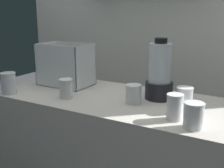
{
  "coord_description": "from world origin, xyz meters",
  "views": [
    {
      "loc": [
        0.82,
        -1.42,
        1.41
      ],
      "look_at": [
        0.0,
        0.0,
        0.98
      ],
      "focal_mm": 45.76,
      "sensor_mm": 36.0,
      "label": 1
    }
  ],
  "objects_px": {
    "juice_cup_carrot_far_right": "(184,101)",
    "juice_cup_beet_middle": "(133,95)",
    "juice_cup_beet_far_left": "(9,84)",
    "carrot_display_bin": "(66,72)",
    "juice_cup_mango_left": "(66,90)",
    "juice_cup_pomegranate_right": "(175,109)",
    "juice_cup_mango_rightmost": "(193,117)",
    "blender_pitcher": "(160,74)"
  },
  "relations": [
    {
      "from": "juice_cup_carrot_far_right",
      "to": "juice_cup_beet_middle",
      "type": "bearing_deg",
      "value": -177.15
    },
    {
      "from": "juice_cup_carrot_far_right",
      "to": "juice_cup_beet_far_left",
      "type": "bearing_deg",
      "value": -167.75
    },
    {
      "from": "carrot_display_bin",
      "to": "juice_cup_mango_left",
      "type": "height_order",
      "value": "carrot_display_bin"
    },
    {
      "from": "carrot_display_bin",
      "to": "juice_cup_pomegranate_right",
      "type": "distance_m",
      "value": 0.9
    },
    {
      "from": "juice_cup_mango_left",
      "to": "juice_cup_pomegranate_right",
      "type": "bearing_deg",
      "value": -1.81
    },
    {
      "from": "juice_cup_carrot_far_right",
      "to": "juice_cup_mango_left",
      "type": "bearing_deg",
      "value": -169.97
    },
    {
      "from": "juice_cup_beet_middle",
      "to": "juice_cup_pomegranate_right",
      "type": "distance_m",
      "value": 0.3
    },
    {
      "from": "juice_cup_beet_far_left",
      "to": "juice_cup_mango_rightmost",
      "type": "distance_m",
      "value": 1.14
    },
    {
      "from": "blender_pitcher",
      "to": "juice_cup_carrot_far_right",
      "type": "distance_m",
      "value": 0.25
    },
    {
      "from": "juice_cup_beet_far_left",
      "to": "juice_cup_carrot_far_right",
      "type": "relative_size",
      "value": 1.04
    },
    {
      "from": "juice_cup_pomegranate_right",
      "to": "juice_cup_mango_left",
      "type": "bearing_deg",
      "value": 178.19
    },
    {
      "from": "juice_cup_mango_left",
      "to": "blender_pitcher",
      "type": "bearing_deg",
      "value": 27.9
    },
    {
      "from": "carrot_display_bin",
      "to": "juice_cup_beet_far_left",
      "type": "bearing_deg",
      "value": -116.38
    },
    {
      "from": "carrot_display_bin",
      "to": "juice_cup_beet_far_left",
      "type": "relative_size",
      "value": 2.63
    },
    {
      "from": "blender_pitcher",
      "to": "juice_cup_carrot_far_right",
      "type": "xyz_separation_m",
      "value": [
        0.19,
        -0.14,
        -0.09
      ]
    },
    {
      "from": "juice_cup_beet_far_left",
      "to": "juice_cup_pomegranate_right",
      "type": "height_order",
      "value": "juice_cup_beet_far_left"
    },
    {
      "from": "carrot_display_bin",
      "to": "juice_cup_beet_far_left",
      "type": "height_order",
      "value": "carrot_display_bin"
    },
    {
      "from": "carrot_display_bin",
      "to": "juice_cup_carrot_far_right",
      "type": "relative_size",
      "value": 2.73
    },
    {
      "from": "juice_cup_mango_left",
      "to": "juice_cup_carrot_far_right",
      "type": "relative_size",
      "value": 0.9
    },
    {
      "from": "carrot_display_bin",
      "to": "juice_cup_pomegranate_right",
      "type": "xyz_separation_m",
      "value": [
        0.86,
        -0.26,
        -0.04
      ]
    },
    {
      "from": "juice_cup_mango_left",
      "to": "juice_cup_mango_rightmost",
      "type": "bearing_deg",
      "value": -5.93
    },
    {
      "from": "blender_pitcher",
      "to": "juice_cup_carrot_far_right",
      "type": "bearing_deg",
      "value": -35.82
    },
    {
      "from": "blender_pitcher",
      "to": "juice_cup_beet_middle",
      "type": "distance_m",
      "value": 0.2
    },
    {
      "from": "juice_cup_pomegranate_right",
      "to": "juice_cup_mango_rightmost",
      "type": "relative_size",
      "value": 1.06
    },
    {
      "from": "juice_cup_pomegranate_right",
      "to": "juice_cup_carrot_far_right",
      "type": "bearing_deg",
      "value": 87.73
    },
    {
      "from": "carrot_display_bin",
      "to": "blender_pitcher",
      "type": "xyz_separation_m",
      "value": [
        0.68,
        0.02,
        0.06
      ]
    },
    {
      "from": "juice_cup_beet_far_left",
      "to": "juice_cup_carrot_far_right",
      "type": "height_order",
      "value": "juice_cup_beet_far_left"
    },
    {
      "from": "juice_cup_beet_middle",
      "to": "juice_cup_mango_rightmost",
      "type": "xyz_separation_m",
      "value": [
        0.38,
        -0.19,
        0.0
      ]
    },
    {
      "from": "blender_pitcher",
      "to": "juice_cup_mango_rightmost",
      "type": "relative_size",
      "value": 3.0
    },
    {
      "from": "carrot_display_bin",
      "to": "juice_cup_pomegranate_right",
      "type": "height_order",
      "value": "carrot_display_bin"
    },
    {
      "from": "juice_cup_mango_left",
      "to": "juice_cup_beet_middle",
      "type": "relative_size",
      "value": 1.06
    },
    {
      "from": "juice_cup_mango_rightmost",
      "to": "blender_pitcher",
      "type": "bearing_deg",
      "value": 130.58
    },
    {
      "from": "juice_cup_carrot_far_right",
      "to": "carrot_display_bin",
      "type": "bearing_deg",
      "value": 172.06
    },
    {
      "from": "juice_cup_mango_rightmost",
      "to": "juice_cup_mango_left",
      "type": "bearing_deg",
      "value": 174.07
    },
    {
      "from": "carrot_display_bin",
      "to": "juice_cup_mango_left",
      "type": "xyz_separation_m",
      "value": [
        0.19,
        -0.24,
        -0.04
      ]
    },
    {
      "from": "juice_cup_mango_left",
      "to": "carrot_display_bin",
      "type": "bearing_deg",
      "value": 129.07
    },
    {
      "from": "juice_cup_pomegranate_right",
      "to": "juice_cup_carrot_far_right",
      "type": "height_order",
      "value": "juice_cup_carrot_far_right"
    },
    {
      "from": "juice_cup_beet_far_left",
      "to": "juice_cup_beet_middle",
      "type": "distance_m",
      "value": 0.79
    },
    {
      "from": "juice_cup_mango_left",
      "to": "juice_cup_beet_far_left",
      "type": "bearing_deg",
      "value": -163.78
    },
    {
      "from": "blender_pitcher",
      "to": "juice_cup_pomegranate_right",
      "type": "height_order",
      "value": "blender_pitcher"
    },
    {
      "from": "carrot_display_bin",
      "to": "juice_cup_mango_left",
      "type": "bearing_deg",
      "value": -50.93
    },
    {
      "from": "juice_cup_beet_far_left",
      "to": "juice_cup_mango_rightmost",
      "type": "bearing_deg",
      "value": 1.34
    }
  ]
}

